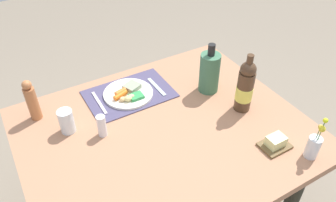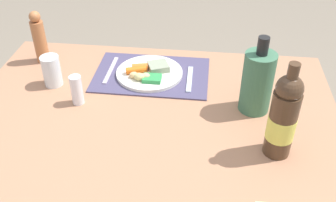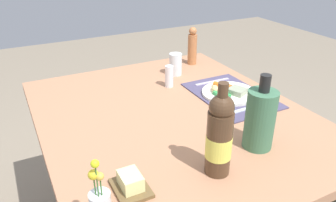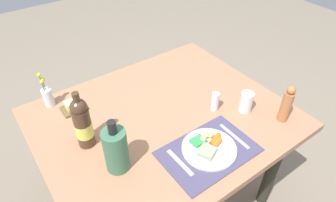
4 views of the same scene
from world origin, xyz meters
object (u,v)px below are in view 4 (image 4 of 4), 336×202
cooler_bottle (116,150)px  water_tumbler (246,103)px  flower_vase (47,96)px  butter_dish (73,106)px  salt_shaker (215,101)px  dinner_plate (209,147)px  dining_table (163,129)px  wine_bottle (83,123)px  fork (180,162)px  pepper_mill (287,104)px  knife (234,136)px

cooler_bottle → water_tumbler: cooler_bottle is taller
flower_vase → butter_dish: 0.16m
salt_shaker → butter_dish: salt_shaker is taller
dinner_plate → cooler_bottle: (-0.39, 0.16, 0.09)m
dining_table → wine_bottle: size_ratio=4.18×
fork → cooler_bottle: bearing=146.1°
fork → water_tumbler: size_ratio=1.49×
dinner_plate → wine_bottle: 0.60m
dining_table → cooler_bottle: bearing=-156.6°
fork → flower_vase: flower_vase is taller
wine_bottle → salt_shaker: bearing=-14.5°
water_tumbler → salt_shaker: (-0.13, 0.10, 0.00)m
wine_bottle → pepper_mill: size_ratio=1.42×
flower_vase → salt_shaker: 0.92m
wine_bottle → cooler_bottle: (0.06, -0.21, -0.02)m
cooler_bottle → butter_dish: (-0.01, 0.49, -0.09)m
knife → butter_dish: bearing=131.0°
dinner_plate → cooler_bottle: bearing=157.5°
wine_bottle → cooler_bottle: size_ratio=1.12×
butter_dish → flower_vase: bearing=128.9°
dining_table → wine_bottle: wine_bottle is taller
cooler_bottle → flower_vase: cooler_bottle is taller
salt_shaker → pepper_mill: (0.23, -0.27, 0.05)m
flower_vase → pepper_mill: pepper_mill is taller
cooler_bottle → butter_dish: bearing=91.4°
flower_vase → dining_table: bearing=-44.7°
cooler_bottle → flower_vase: 0.62m
pepper_mill → cooler_bottle: bearing=164.6°
wine_bottle → water_tumbler: bearing=-19.2°
cooler_bottle → butter_dish: cooler_bottle is taller
flower_vase → salt_shaker: bearing=-38.2°
dining_table → flower_vase: bearing=135.3°
cooler_bottle → wine_bottle: bearing=104.8°
dinner_plate → pepper_mill: 0.47m
dining_table → pepper_mill: 0.66m
knife → cooler_bottle: 0.59m
fork → salt_shaker: salt_shaker is taller
dinner_plate → butter_dish: (-0.41, 0.65, 0.00)m
cooler_bottle → butter_dish: size_ratio=2.13×
knife → wine_bottle: 0.73m
water_tumbler → pepper_mill: (0.11, -0.17, 0.05)m
flower_vase → pepper_mill: bearing=-41.3°
dinner_plate → flower_vase: 0.92m
pepper_mill → fork: bearing=172.3°
fork → dining_table: bearing=67.2°
knife → pepper_mill: size_ratio=0.90×
water_tumbler → dinner_plate: bearing=-164.6°
dinner_plate → knife: size_ratio=1.32×
butter_dish → wine_bottle: bearing=-99.0°
dining_table → knife: (0.20, -0.33, 0.11)m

